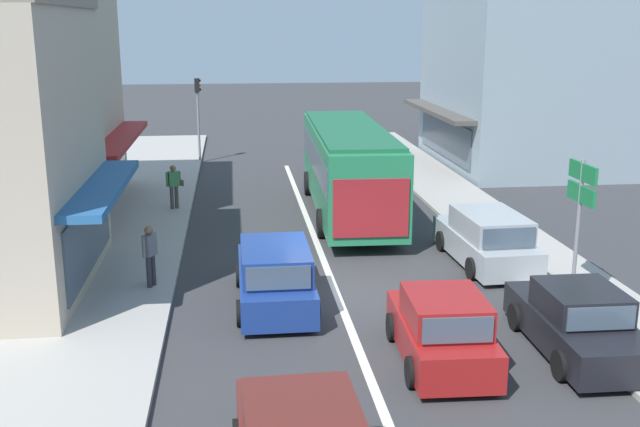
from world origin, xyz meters
TOP-DOWN VIEW (x-y plane):
  - ground_plane at (0.00, 0.00)m, footprint 140.00×140.00m
  - lane_centre_line at (0.00, 4.00)m, footprint 0.20×28.00m
  - sidewalk_left at (-6.80, 6.00)m, footprint 5.20×44.00m
  - kerb_right at (6.20, 6.00)m, footprint 2.80×44.00m
  - shopfront_mid_block at (-10.18, 9.76)m, footprint 7.14×9.48m
  - building_right_far at (11.48, 17.16)m, footprint 8.58×10.45m
  - city_bus at (1.56, 8.13)m, footprint 2.98×10.93m
  - hatchback_queue_far_back at (1.59, -4.34)m, footprint 1.92×3.76m
  - wagon_adjacent_lane_lead at (-1.63, -0.67)m, footprint 1.95×4.51m
  - parked_sedan_kerb_front at (4.59, -4.18)m, footprint 1.95×4.23m
  - parked_wagon_kerb_second at (4.66, 1.88)m, footprint 2.07×4.56m
  - traffic_light_downstreet at (-4.25, 19.46)m, footprint 0.33×0.24m
  - directional_road_sign at (5.92, -1.15)m, footprint 0.10×1.40m
  - pedestrian_with_handbag_near at (-4.78, 9.21)m, footprint 0.64×0.44m
  - pedestrian_browsing_midblock at (-4.79, 0.68)m, footprint 0.37×0.51m

SIDE VIEW (x-z plane):
  - ground_plane at x=0.00m, z-range 0.00..0.00m
  - lane_centre_line at x=0.00m, z-range 0.00..0.01m
  - kerb_right at x=6.20m, z-range 0.00..0.12m
  - sidewalk_left at x=-6.80m, z-range 0.00..0.14m
  - parked_sedan_kerb_front at x=4.59m, z-range -0.07..1.40m
  - hatchback_queue_far_back at x=1.59m, z-range -0.06..1.48m
  - wagon_adjacent_lane_lead at x=-1.63m, z-range -0.04..1.53m
  - parked_wagon_kerb_second at x=4.66m, z-range -0.04..1.53m
  - pedestrian_browsing_midblock at x=-4.79m, z-range 0.25..1.88m
  - pedestrian_with_handbag_near at x=-4.78m, z-range 0.25..1.88m
  - city_bus at x=1.56m, z-range 0.27..3.49m
  - directional_road_sign at x=5.92m, z-range 0.90..4.50m
  - traffic_light_downstreet at x=-4.25m, z-range 0.75..4.95m
  - shopfront_mid_block at x=-10.18m, z-range -0.01..8.32m
  - building_right_far at x=11.48m, z-range -0.01..8.63m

